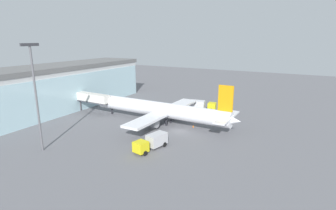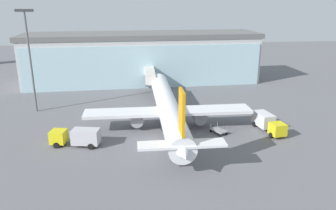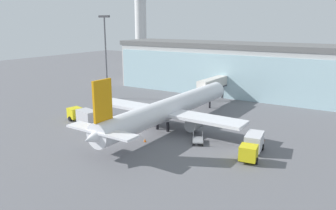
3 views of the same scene
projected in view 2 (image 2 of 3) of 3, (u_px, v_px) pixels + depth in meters
The scene contains 10 objects.
ground at pixel (153, 142), 50.51m from camera, with size 240.00×240.00×0.00m, color slate.
terminal_building at pixel (143, 58), 86.26m from camera, with size 61.17×17.08×12.85m.
jet_bridge at pixel (150, 76), 76.09m from camera, with size 2.58×12.42×5.54m.
apron_light_mast at pixel (30, 53), 61.12m from camera, with size 3.20×0.40×19.39m.
airplane at pixel (168, 108), 56.09m from camera, with size 28.12×39.70×10.73m.
catering_truck at pixel (77, 137), 48.84m from camera, with size 7.58×3.61×2.65m.
fuel_truck at pixel (268, 123), 54.48m from camera, with size 3.45×7.56×2.65m.
baggage_cart at pixel (219, 130), 53.75m from camera, with size 2.74×3.22×1.50m.
safety_cone_nose at pixel (180, 144), 49.31m from camera, with size 0.36×0.36×0.55m, color orange.
safety_cone_wingtip at pixel (251, 116), 60.87m from camera, with size 0.36×0.36×0.55m, color orange.
Camera 2 is at (-2.83, -46.31, 20.89)m, focal length 35.00 mm.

